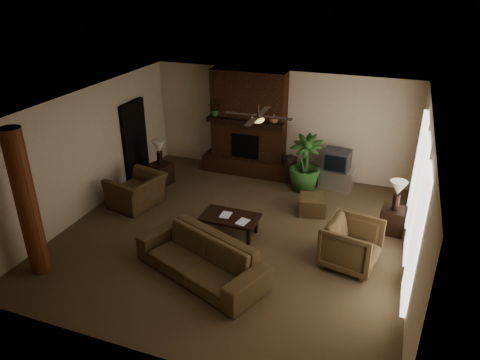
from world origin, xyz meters
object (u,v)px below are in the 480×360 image
at_px(tv_stand, 337,178).
at_px(side_table_left, 161,174).
at_px(armchair_right, 352,242).
at_px(side_table_right, 393,220).
at_px(coffee_table, 230,219).
at_px(lamp_left, 159,148).
at_px(ottoman, 312,205).
at_px(armchair_left, 136,186).
at_px(log_column, 27,204).
at_px(floor_plant, 304,175).
at_px(floor_vase, 290,167).
at_px(lamp_right, 398,190).
at_px(sofa, 200,252).

height_order(tv_stand, side_table_left, side_table_left).
xyz_separation_m(armchair_right, side_table_right, (0.69, 1.53, -0.23)).
xyz_separation_m(coffee_table, lamp_left, (-2.59, 1.68, 0.63)).
height_order(coffee_table, ottoman, coffee_table).
bearing_deg(tv_stand, armchair_left, -143.61).
bearing_deg(side_table_left, tv_stand, 17.26).
height_order(log_column, side_table_right, log_column).
bearing_deg(lamp_left, coffee_table, -33.03).
distance_m(armchair_right, floor_plant, 3.26).
relative_size(floor_vase, lamp_left, 1.18).
bearing_deg(ottoman, lamp_left, 177.57).
height_order(tv_stand, floor_plant, floor_plant).
distance_m(log_column, lamp_right, 7.12).
height_order(floor_vase, floor_plant, floor_plant).
height_order(floor_vase, side_table_left, floor_vase).
height_order(armchair_right, coffee_table, armchair_right).
height_order(coffee_table, lamp_left, lamp_left).
height_order(coffee_table, tv_stand, tv_stand).
bearing_deg(coffee_table, side_table_right, 21.75).
bearing_deg(side_table_right, lamp_left, 176.11).
relative_size(sofa, side_table_left, 4.64).
xyz_separation_m(log_column, sofa, (2.88, 0.89, -0.90)).
xyz_separation_m(ottoman, tv_stand, (0.30, 1.54, 0.05)).
xyz_separation_m(ottoman, side_table_left, (-4.05, 0.19, 0.08)).
height_order(coffee_table, floor_plant, floor_plant).
relative_size(sofa, lamp_left, 3.92).
distance_m(armchair_right, coffee_table, 2.55).
bearing_deg(floor_vase, ottoman, -57.63).
xyz_separation_m(log_column, lamp_right, (6.10, 3.66, -0.40)).
bearing_deg(lamp_right, floor_plant, 148.57).
xyz_separation_m(log_column, floor_plant, (3.86, 5.02, -1.00)).
relative_size(tv_stand, side_table_right, 1.55).
relative_size(armchair_left, tv_stand, 1.37).
bearing_deg(floor_plant, side_table_left, -165.46).
xyz_separation_m(side_table_right, lamp_right, (0.00, -0.02, 0.73)).
distance_m(sofa, armchair_right, 2.82).
distance_m(log_column, lamp_left, 4.10).
distance_m(tv_stand, side_table_left, 4.56).
xyz_separation_m(tv_stand, floor_vase, (-1.21, -0.11, 0.18)).
bearing_deg(lamp_right, lamp_left, 175.91).
bearing_deg(armchair_right, ottoman, 42.53).
distance_m(floor_vase, lamp_right, 3.22).
xyz_separation_m(armchair_left, floor_vase, (3.08, 2.50, -0.08)).
bearing_deg(floor_vase, armchair_left, -140.84).
height_order(armchair_right, tv_stand, armchair_right).
xyz_separation_m(log_column, armchair_right, (5.41, 2.15, -0.90)).
height_order(side_table_right, lamp_right, lamp_right).
height_order(tv_stand, floor_vase, floor_vase).
height_order(sofa, tv_stand, sofa).
bearing_deg(coffee_table, tv_stand, 60.12).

